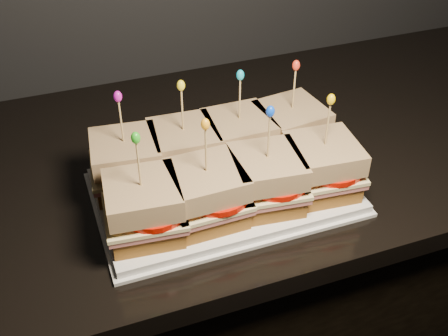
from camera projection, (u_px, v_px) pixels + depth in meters
name	position (u px, v px, depth m)	size (l,w,h in m)	color
cabinet	(191.00, 331.00, 1.26)	(2.18, 0.59, 0.89)	black
granite_slab	(181.00, 165.00, 0.98)	(2.22, 0.63, 0.04)	black
platter	(224.00, 191.00, 0.88)	(0.39, 0.24, 0.02)	white
platter_rim	(224.00, 194.00, 0.88)	(0.40, 0.25, 0.01)	white
sandwich_0_bread_bot	(129.00, 179.00, 0.87)	(0.10, 0.10, 0.03)	#5A2E12
sandwich_0_ham	(127.00, 170.00, 0.85)	(0.11, 0.10, 0.01)	#C4635B
sandwich_0_cheese	(127.00, 166.00, 0.85)	(0.11, 0.10, 0.01)	#FBE79F
sandwich_0_tomato	(135.00, 163.00, 0.84)	(0.10, 0.10, 0.01)	red
sandwich_0_bread_top	(125.00, 150.00, 0.83)	(0.10, 0.10, 0.03)	brown
sandwich_0_pick	(121.00, 124.00, 0.80)	(0.00, 0.00, 0.09)	tan
sandwich_0_frill	(118.00, 96.00, 0.78)	(0.01, 0.01, 0.02)	#BF12A8
sandwich_1_bread_bot	(185.00, 166.00, 0.89)	(0.10, 0.10, 0.03)	#5A2E12
sandwich_1_ham	(185.00, 157.00, 0.88)	(0.11, 0.10, 0.01)	#C4635B
sandwich_1_cheese	(185.00, 154.00, 0.88)	(0.11, 0.10, 0.01)	#FBE79F
sandwich_1_tomato	(193.00, 150.00, 0.87)	(0.10, 0.10, 0.01)	red
sandwich_1_bread_top	(184.00, 139.00, 0.86)	(0.10, 0.10, 0.03)	brown
sandwich_1_pick	(182.00, 112.00, 0.83)	(0.00, 0.00, 0.09)	tan
sandwich_1_frill	(181.00, 85.00, 0.80)	(0.01, 0.01, 0.02)	yellow
sandwich_2_bread_bot	(239.00, 155.00, 0.92)	(0.10, 0.10, 0.03)	#5A2E12
sandwich_2_ham	(239.00, 146.00, 0.91)	(0.11, 0.10, 0.01)	#C4635B
sandwich_2_cheese	(239.00, 142.00, 0.90)	(0.11, 0.10, 0.01)	#FBE79F
sandwich_2_tomato	(247.00, 139.00, 0.90)	(0.10, 0.10, 0.01)	red
sandwich_2_bread_top	(239.00, 127.00, 0.88)	(0.10, 0.10, 0.03)	brown
sandwich_2_pick	(240.00, 101.00, 0.86)	(0.00, 0.00, 0.09)	tan
sandwich_2_frill	(240.00, 75.00, 0.83)	(0.01, 0.01, 0.02)	#11A7C6
sandwich_3_bread_bot	(289.00, 144.00, 0.94)	(0.10, 0.10, 0.03)	#5A2E12
sandwich_3_ham	(290.00, 135.00, 0.93)	(0.11, 0.10, 0.01)	#C4635B
sandwich_3_cheese	(290.00, 132.00, 0.93)	(0.11, 0.10, 0.01)	#FBE79F
sandwich_3_tomato	(299.00, 128.00, 0.92)	(0.10, 0.10, 0.01)	red
sandwich_3_bread_top	(292.00, 117.00, 0.91)	(0.10, 0.10, 0.03)	brown
sandwich_3_pick	(294.00, 91.00, 0.88)	(0.00, 0.00, 0.09)	tan
sandwich_3_frill	(296.00, 65.00, 0.85)	(0.01, 0.01, 0.02)	red
sandwich_4_bread_bot	(146.00, 224.00, 0.78)	(0.10, 0.10, 0.03)	#5A2E12
sandwich_4_ham	(144.00, 215.00, 0.77)	(0.11, 0.10, 0.01)	#C4635B
sandwich_4_cheese	(144.00, 211.00, 0.77)	(0.11, 0.10, 0.01)	#FBE79F
sandwich_4_tomato	(153.00, 207.00, 0.76)	(0.10, 0.10, 0.01)	red
sandwich_4_bread_top	(142.00, 195.00, 0.75)	(0.10, 0.10, 0.03)	brown
sandwich_4_pick	(139.00, 167.00, 0.72)	(0.00, 0.00, 0.09)	tan
sandwich_4_frill	(136.00, 138.00, 0.70)	(0.01, 0.01, 0.02)	green
sandwich_5_bread_bot	(207.00, 209.00, 0.81)	(0.10, 0.10, 0.03)	#5A2E12
sandwich_5_ham	(207.00, 200.00, 0.80)	(0.11, 0.10, 0.01)	#C4635B
sandwich_5_cheese	(207.00, 196.00, 0.79)	(0.11, 0.10, 0.01)	#FBE79F
sandwich_5_tomato	(216.00, 193.00, 0.79)	(0.10, 0.10, 0.01)	red
sandwich_5_bread_top	(207.00, 180.00, 0.78)	(0.10, 0.10, 0.03)	brown
sandwich_5_pick	(206.00, 153.00, 0.75)	(0.00, 0.00, 0.09)	tan
sandwich_5_frill	(205.00, 124.00, 0.72)	(0.01, 0.01, 0.02)	orange
sandwich_6_bread_bot	(265.00, 195.00, 0.83)	(0.10, 0.10, 0.03)	#5A2E12
sandwich_6_ham	(266.00, 186.00, 0.82)	(0.11, 0.10, 0.01)	#C4635B
sandwich_6_cheese	(266.00, 182.00, 0.82)	(0.11, 0.10, 0.01)	#FBE79F
sandwich_6_tomato	(276.00, 179.00, 0.81)	(0.10, 0.10, 0.01)	red
sandwich_6_bread_top	(267.00, 166.00, 0.80)	(0.10, 0.10, 0.03)	brown
sandwich_6_pick	(269.00, 139.00, 0.77)	(0.00, 0.00, 0.09)	tan
sandwich_6_frill	(270.00, 111.00, 0.75)	(0.01, 0.01, 0.02)	blue
sandwich_7_bread_bot	(320.00, 182.00, 0.86)	(0.10, 0.10, 0.03)	#5A2E12
sandwich_7_ham	(321.00, 173.00, 0.85)	(0.11, 0.10, 0.01)	#C4635B
sandwich_7_cheese	(322.00, 169.00, 0.84)	(0.11, 0.10, 0.01)	#FBE79F
sandwich_7_tomato	(331.00, 166.00, 0.84)	(0.10, 0.10, 0.01)	red
sandwich_7_bread_top	(324.00, 154.00, 0.83)	(0.10, 0.10, 0.03)	brown
sandwich_7_pick	(327.00, 127.00, 0.80)	(0.00, 0.00, 0.09)	tan
sandwich_7_frill	(331.00, 99.00, 0.77)	(0.01, 0.01, 0.02)	yellow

